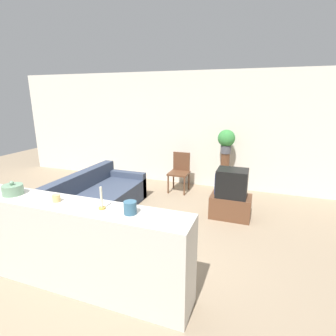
% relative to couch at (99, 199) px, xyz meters
% --- Properties ---
extents(ground_plane, '(14.00, 14.00, 0.00)m').
position_rel_couch_xyz_m(ground_plane, '(0.84, -1.21, -0.27)').
color(ground_plane, gray).
extents(wall_back, '(9.00, 0.06, 2.70)m').
position_rel_couch_xyz_m(wall_back, '(0.84, 2.22, 1.08)').
color(wall_back, beige).
rests_on(wall_back, ground_plane).
extents(couch, '(0.99, 1.99, 0.75)m').
position_rel_couch_xyz_m(couch, '(0.00, 0.00, 0.00)').
color(couch, '#384256').
rests_on(couch, ground_plane).
extents(tv_stand, '(0.72, 0.47, 0.41)m').
position_rel_couch_xyz_m(tv_stand, '(2.37, 0.63, -0.06)').
color(tv_stand, brown).
rests_on(tv_stand, ground_plane).
extents(television, '(0.54, 0.44, 0.49)m').
position_rel_couch_xyz_m(television, '(2.37, 0.63, 0.39)').
color(television, black).
rests_on(television, tv_stand).
extents(wooden_chair, '(0.44, 0.44, 0.89)m').
position_rel_couch_xyz_m(wooden_chair, '(1.09, 1.65, 0.23)').
color(wooden_chair, brown).
rests_on(wooden_chair, ground_plane).
extents(plant_stand, '(0.19, 0.19, 0.92)m').
position_rel_couch_xyz_m(plant_stand, '(2.08, 1.87, 0.19)').
color(plant_stand, brown).
rests_on(plant_stand, ground_plane).
extents(potted_plant, '(0.37, 0.37, 0.52)m').
position_rel_couch_xyz_m(potted_plant, '(2.08, 1.87, 0.95)').
color(potted_plant, '#4C4C51').
rests_on(potted_plant, plant_stand).
extents(foreground_counter, '(2.88, 0.44, 1.02)m').
position_rel_couch_xyz_m(foreground_counter, '(0.84, -1.79, 0.24)').
color(foreground_counter, beige).
rests_on(foreground_counter, ground_plane).
extents(decorative_bowl, '(0.23, 0.23, 0.17)m').
position_rel_couch_xyz_m(decorative_bowl, '(0.09, -1.79, 0.82)').
color(decorative_bowl, gray).
rests_on(decorative_bowl, foreground_counter).
extents(candle_jar, '(0.09, 0.09, 0.08)m').
position_rel_couch_xyz_m(candle_jar, '(0.73, -1.79, 0.79)').
color(candle_jar, tan).
rests_on(candle_jar, foreground_counter).
extents(candlestick, '(0.07, 0.07, 0.24)m').
position_rel_couch_xyz_m(candlestick, '(1.31, -1.79, 0.83)').
color(candlestick, '#B7933D').
rests_on(candlestick, foreground_counter).
extents(coffee_tin, '(0.13, 0.13, 0.13)m').
position_rel_couch_xyz_m(coffee_tin, '(1.64, -1.79, 0.82)').
color(coffee_tin, '#335B75').
rests_on(coffee_tin, foreground_counter).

